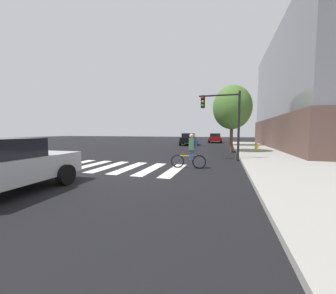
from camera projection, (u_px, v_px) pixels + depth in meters
ground_plane at (128, 168)px, 9.64m from camera, size 120.00×120.00×0.00m
crosswalk_stripes at (119, 167)px, 9.77m from camera, size 6.25×3.28×0.01m
sedan_mid at (189, 139)px, 26.18m from camera, size 2.45×4.71×1.58m
sedan_far at (215, 138)px, 31.90m from camera, size 2.21×4.47×1.52m
cyclist at (191, 151)px, 9.41m from camera, size 1.71×0.38×1.69m
traffic_light_near at (225, 114)px, 11.93m from camera, size 2.47×0.28×4.20m
fire_hydrant at (256, 147)px, 16.19m from camera, size 0.33×0.22×0.78m
street_tree_near at (232, 107)px, 16.29m from camera, size 3.16×3.16×5.62m
street_tree_mid at (231, 111)px, 23.55m from camera, size 3.54×3.54×6.30m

